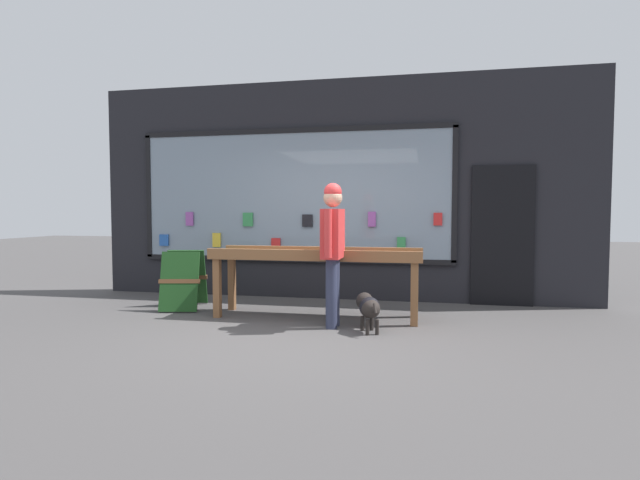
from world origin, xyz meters
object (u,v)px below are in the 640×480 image
(person_browsing, at_px, (333,242))
(sandwich_board_sign, at_px, (184,279))
(small_dog, at_px, (369,307))
(display_table_main, at_px, (316,261))

(person_browsing, distance_m, sandwich_board_sign, 2.52)
(small_dog, height_order, sandwich_board_sign, sandwich_board_sign)
(display_table_main, bearing_deg, person_browsing, -58.06)
(person_browsing, distance_m, small_dog, 0.89)
(display_table_main, height_order, sandwich_board_sign, display_table_main)
(person_browsing, xyz_separation_m, small_dog, (0.46, -0.16, -0.74))
(display_table_main, distance_m, sandwich_board_sign, 2.06)
(small_dog, bearing_deg, sandwich_board_sign, 49.99)
(small_dog, relative_size, sandwich_board_sign, 0.66)
(sandwich_board_sign, bearing_deg, display_table_main, -18.51)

